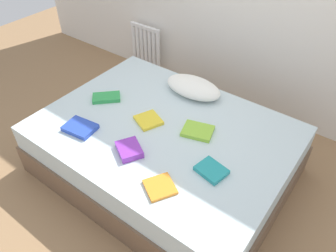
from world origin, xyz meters
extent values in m
plane|color=#93704C|center=(0.00, 0.00, 0.00)|extent=(8.00, 8.00, 0.00)
cube|color=brown|center=(0.00, 0.00, 0.14)|extent=(2.00, 1.50, 0.28)
cube|color=silver|center=(0.00, 0.00, 0.39)|extent=(1.96, 1.46, 0.22)
cylinder|color=white|center=(-1.39, 1.20, 0.36)|extent=(0.04, 0.04, 0.52)
cylinder|color=white|center=(-1.32, 1.20, 0.36)|extent=(0.04, 0.04, 0.52)
cylinder|color=white|center=(-1.26, 1.20, 0.36)|extent=(0.04, 0.04, 0.52)
cylinder|color=white|center=(-1.20, 1.20, 0.36)|extent=(0.04, 0.04, 0.52)
cylinder|color=white|center=(-1.13, 1.20, 0.36)|extent=(0.04, 0.04, 0.52)
cylinder|color=white|center=(-1.07, 1.20, 0.36)|extent=(0.04, 0.04, 0.52)
cylinder|color=white|center=(-1.01, 1.20, 0.36)|extent=(0.04, 0.04, 0.52)
cube|color=white|center=(-1.20, 1.20, 0.60)|extent=(0.42, 0.04, 0.04)
cube|color=white|center=(-1.20, 1.20, 0.12)|extent=(0.42, 0.04, 0.04)
ellipsoid|color=white|center=(-0.08, 0.53, 0.57)|extent=(0.53, 0.30, 0.13)
cube|color=teal|center=(0.54, -0.18, 0.52)|extent=(0.22, 0.19, 0.03)
cube|color=#2847B7|center=(-0.51, -0.42, 0.52)|extent=(0.26, 0.21, 0.04)
cube|color=yellow|center=(-0.15, -0.02, 0.51)|extent=(0.25, 0.25, 0.03)
cube|color=#8CC638|center=(0.25, 0.11, 0.52)|extent=(0.27, 0.24, 0.03)
cube|color=orange|center=(0.34, -0.50, 0.51)|extent=(0.25, 0.25, 0.02)
cube|color=green|center=(-0.64, 0.00, 0.52)|extent=(0.27, 0.27, 0.03)
cube|color=purple|center=(-0.04, -0.37, 0.53)|extent=(0.25, 0.24, 0.05)
camera|label=1|loc=(1.19, -1.54, 2.18)|focal=34.67mm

